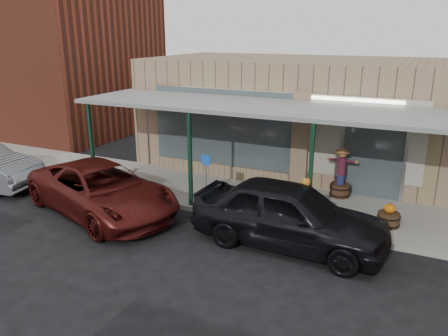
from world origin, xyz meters
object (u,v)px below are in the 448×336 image
at_px(barrel_pumpkin, 389,218).
at_px(car_maroon, 101,190).
at_px(barrel_scarecrow, 341,180).
at_px(parked_sedan, 289,214).
at_px(handicap_sign, 206,172).

xyz_separation_m(barrel_pumpkin, car_maroon, (-7.84, -2.26, 0.35)).
xyz_separation_m(barrel_scarecrow, parked_sedan, (-0.60, -3.63, 0.15)).
bearing_deg(car_maroon, parked_sedan, -67.64).
bearing_deg(car_maroon, handicap_sign, -38.28).
height_order(barrel_pumpkin, car_maroon, car_maroon).
distance_m(barrel_scarecrow, barrel_pumpkin, 2.39).
xyz_separation_m(handicap_sign, parked_sedan, (3.01, -1.33, -0.30)).
bearing_deg(barrel_pumpkin, car_maroon, -163.89).
relative_size(barrel_scarecrow, parked_sedan, 0.32).
height_order(barrel_pumpkin, parked_sedan, parked_sedan).
distance_m(barrel_scarecrow, car_maroon, 7.38).
bearing_deg(handicap_sign, car_maroon, -137.63).
xyz_separation_m(barrel_pumpkin, parked_sedan, (-2.23, -1.91, 0.44)).
bearing_deg(barrel_scarecrow, handicap_sign, -154.55).
relative_size(barrel_pumpkin, handicap_sign, 0.45).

